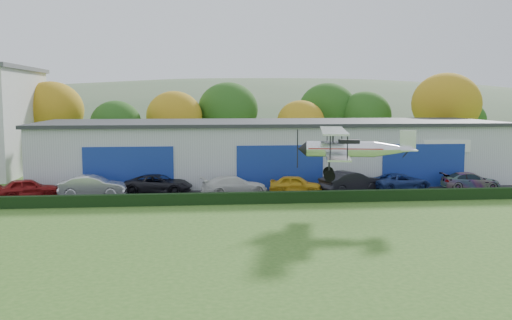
{
  "coord_description": "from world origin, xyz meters",
  "views": [
    {
      "loc": [
        -1.82,
        -23.67,
        7.51
      ],
      "look_at": [
        2.08,
        12.86,
        3.45
      ],
      "focal_mm": 40.52,
      "sensor_mm": 36.0,
      "label": 1
    }
  ],
  "objects": [
    {
      "name": "tree_belt",
      "position": [
        0.85,
        40.62,
        5.61
      ],
      "size": [
        75.7,
        13.22,
        10.12
      ],
      "color": "#3D2614",
      "rests_on": "ground"
    },
    {
      "name": "car_0",
      "position": [
        -14.07,
        19.92,
        0.78
      ],
      "size": [
        4.58,
        2.86,
        1.46
      ],
      "primitive_type": "imported",
      "rotation": [
        0.0,
        0.0,
        1.86
      ],
      "color": "maroon",
      "rests_on": "apron"
    },
    {
      "name": "hangar",
      "position": [
        5.0,
        27.98,
        2.66
      ],
      "size": [
        40.6,
        12.6,
        5.3
      ],
      "color": "#B2B7BC",
      "rests_on": "ground"
    },
    {
      "name": "ground",
      "position": [
        0.0,
        0.0,
        0.0
      ],
      "size": [
        300.0,
        300.0,
        0.0
      ],
      "primitive_type": "plane",
      "color": "#335D1D",
      "rests_on": "ground"
    },
    {
      "name": "car_5",
      "position": [
        10.23,
        19.75,
        0.89
      ],
      "size": [
        5.35,
        3.7,
        1.67
      ],
      "primitive_type": "imported",
      "rotation": [
        0.0,
        0.0,
        1.99
      ],
      "color": "black",
      "rests_on": "apron"
    },
    {
      "name": "car_4",
      "position": [
        5.95,
        19.88,
        0.74
      ],
      "size": [
        4.34,
        2.61,
        1.38
      ],
      "primitive_type": "imported",
      "rotation": [
        0.0,
        0.0,
        1.31
      ],
      "color": "gold",
      "rests_on": "apron"
    },
    {
      "name": "biplane",
      "position": [
        7.89,
        11.53,
        4.32
      ],
      "size": [
        7.44,
        8.49,
        3.16
      ],
      "rotation": [
        0.0,
        0.0,
        -0.2
      ],
      "color": "silver"
    },
    {
      "name": "hedge",
      "position": [
        3.0,
        16.2,
        0.4
      ],
      "size": [
        46.0,
        0.6,
        0.8
      ],
      "primitive_type": "cube",
      "color": "black",
      "rests_on": "ground"
    },
    {
      "name": "apron",
      "position": [
        3.0,
        21.0,
        0.03
      ],
      "size": [
        48.0,
        9.0,
        0.05
      ],
      "primitive_type": "cube",
      "color": "black",
      "rests_on": "ground"
    },
    {
      "name": "car_7",
      "position": [
        20.32,
        20.32,
        0.72
      ],
      "size": [
        4.79,
        2.33,
        1.34
      ],
      "primitive_type": "imported",
      "rotation": [
        0.0,
        0.0,
        1.47
      ],
      "color": "gray",
      "rests_on": "apron"
    },
    {
      "name": "distant_hills",
      "position": [
        -4.38,
        140.0,
        -13.05
      ],
      "size": [
        430.0,
        196.0,
        56.0
      ],
      "color": "#4C6642",
      "rests_on": "ground"
    },
    {
      "name": "car_6",
      "position": [
        14.51,
        20.4,
        0.73
      ],
      "size": [
        5.26,
        3.33,
        1.35
      ],
      "primitive_type": "imported",
      "rotation": [
        0.0,
        0.0,
        1.81
      ],
      "color": "navy",
      "rests_on": "apron"
    },
    {
      "name": "car_3",
      "position": [
        1.14,
        19.47,
        0.78
      ],
      "size": [
        5.31,
        2.92,
        1.46
      ],
      "primitive_type": "imported",
      "rotation": [
        0.0,
        0.0,
        1.75
      ],
      "color": "silver",
      "rests_on": "apron"
    },
    {
      "name": "car_2",
      "position": [
        -4.61,
        21.03,
        0.77
      ],
      "size": [
        5.48,
        3.23,
        1.43
      ],
      "primitive_type": "imported",
      "rotation": [
        0.0,
        0.0,
        1.4
      ],
      "color": "black",
      "rests_on": "apron"
    },
    {
      "name": "car_1",
      "position": [
        -9.39,
        19.85,
        0.85
      ],
      "size": [
        4.91,
        1.78,
        1.61
      ],
      "primitive_type": "imported",
      "rotation": [
        0.0,
        0.0,
        1.55
      ],
      "color": "silver",
      "rests_on": "apron"
    }
  ]
}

